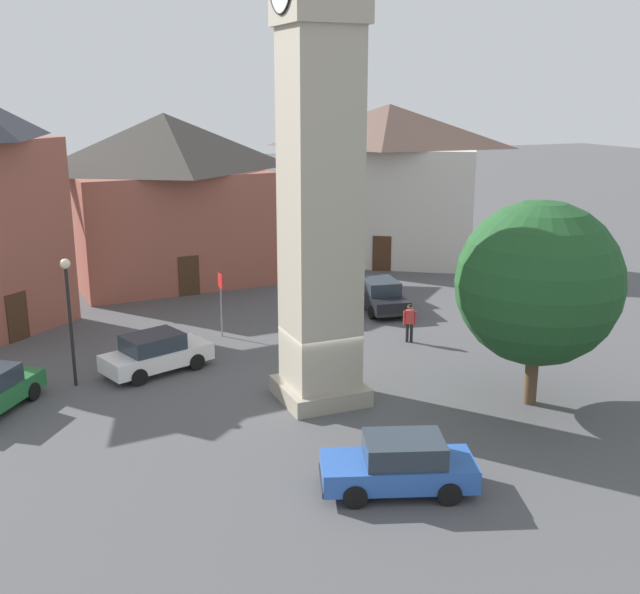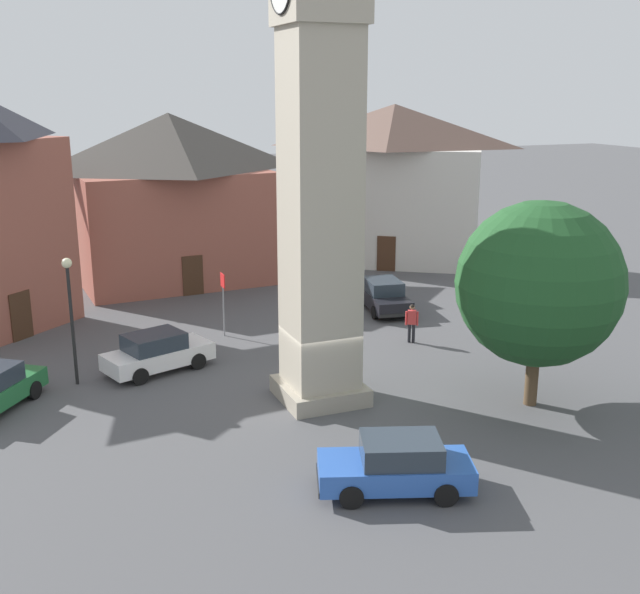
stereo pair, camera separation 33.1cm
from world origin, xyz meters
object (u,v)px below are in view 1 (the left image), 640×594
at_px(clock_tower, 320,17).
at_px(tree, 538,283).
at_px(car_red_corner, 156,353).
at_px(building_corner_back, 388,183).
at_px(pedestrian, 410,319).
at_px(car_black_far, 380,295).
at_px(car_blue_kerb, 399,465).
at_px(lamp_post, 68,301).
at_px(building_shop_left, 168,197).
at_px(road_sign, 221,294).

distance_m(clock_tower, tree, 11.04).
height_order(car_red_corner, building_corner_back, building_corner_back).
distance_m(car_red_corner, tree, 14.24).
bearing_deg(pedestrian, car_black_far, -12.80).
bearing_deg(car_blue_kerb, building_corner_back, -27.18).
bearing_deg(pedestrian, clock_tower, 125.36).
relative_size(car_blue_kerb, building_corner_back, 0.36).
distance_m(tree, lamp_post, 16.28).
bearing_deg(car_black_far, car_blue_kerb, 154.25).
bearing_deg(car_black_far, building_shop_left, 39.35).
distance_m(car_red_corner, pedestrian, 10.68).
bearing_deg(lamp_post, clock_tower, -121.04).
bearing_deg(building_corner_back, building_shop_left, 89.98).
height_order(car_black_far, pedestrian, pedestrian).
xyz_separation_m(car_red_corner, building_corner_back, (14.00, -17.30, 4.14)).
distance_m(clock_tower, road_sign, 13.48).
relative_size(clock_tower, car_blue_kerb, 4.82).
height_order(clock_tower, pedestrian, clock_tower).
distance_m(car_blue_kerb, building_corner_back, 28.99).
bearing_deg(building_shop_left, car_blue_kerb, -178.79).
xyz_separation_m(clock_tower, car_black_far, (9.00, -7.03, -11.83)).
relative_size(building_shop_left, building_corner_back, 0.89).
bearing_deg(building_shop_left, car_black_far, -140.65).
distance_m(car_black_far, building_shop_left, 13.37).
xyz_separation_m(tree, building_shop_left, (22.04, 7.58, 0.46)).
height_order(pedestrian, lamp_post, lamp_post).
bearing_deg(tree, road_sign, 34.36).
distance_m(building_shop_left, lamp_post, 15.78).
distance_m(pedestrian, road_sign, 8.20).
xyz_separation_m(car_black_far, lamp_post, (-4.35, 14.76, 2.43)).
height_order(car_blue_kerb, car_red_corner, same).
bearing_deg(lamp_post, car_black_far, -73.58).
distance_m(car_black_far, building_corner_back, 12.05).
relative_size(car_black_far, building_shop_left, 0.39).
height_order(car_blue_kerb, tree, tree).
bearing_deg(car_red_corner, building_corner_back, -51.02).
relative_size(car_red_corner, building_corner_back, 0.36).
relative_size(tree, building_corner_back, 0.57).
bearing_deg(car_red_corner, car_black_far, -70.61).
distance_m(car_red_corner, building_shop_left, 15.01).
bearing_deg(tree, building_shop_left, 18.97).
relative_size(lamp_post, road_sign, 1.69).
xyz_separation_m(building_shop_left, lamp_post, (-14.22, 6.67, -1.53)).
height_order(tree, road_sign, tree).
bearing_deg(pedestrian, road_sign, 61.33).
bearing_deg(car_red_corner, clock_tower, -135.89).
height_order(pedestrian, building_shop_left, building_shop_left).
distance_m(pedestrian, tree, 8.09).
distance_m(clock_tower, building_shop_left, 20.47).
relative_size(car_blue_kerb, tree, 0.63).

